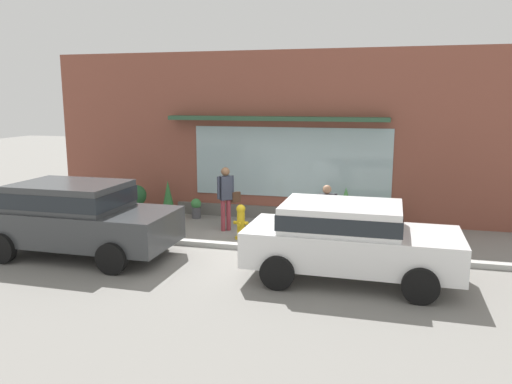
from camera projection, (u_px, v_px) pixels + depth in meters
ground_plane at (249, 247)px, 12.10m from camera, size 60.00×60.00×0.00m
curb_strip at (247, 247)px, 11.90m from camera, size 14.00×0.24×0.12m
storefront at (278, 137)px, 14.69m from camera, size 14.00×0.81×4.87m
fire_hydrant at (241, 222)px, 12.71m from camera, size 0.38×0.34×0.89m
pedestrian_with_handbag at (226, 194)px, 13.42m from camera, size 0.55×0.47×1.73m
pedestrian_passerby at (326, 212)px, 11.71m from camera, size 0.47×0.32×1.55m
parked_car_white at (348, 236)px, 9.79m from camera, size 4.12×2.01×1.52m
parked_car_dark_gray at (77, 215)px, 11.32m from camera, size 4.32×2.12×1.66m
potted_plant_near_hydrant at (168, 200)px, 14.84m from camera, size 0.44×0.44×1.15m
potted_plant_window_center at (389, 214)px, 13.47m from camera, size 0.53×0.53×0.80m
potted_plant_window_left at (136, 199)px, 15.04m from camera, size 0.63×0.63×0.98m
potted_plant_window_right at (196, 207)px, 14.94m from camera, size 0.30×0.30×0.59m
potted_plant_doorstep at (345, 208)px, 13.94m from camera, size 0.50×0.50×1.11m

